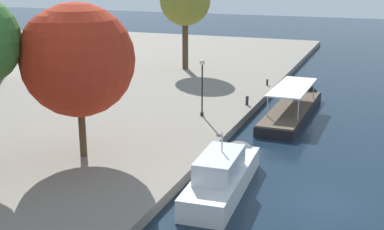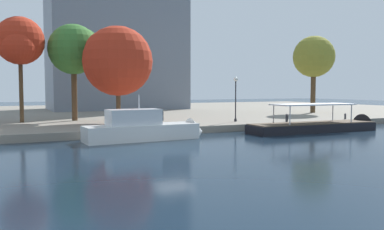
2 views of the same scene
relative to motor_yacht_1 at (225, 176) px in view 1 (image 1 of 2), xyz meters
The scene contains 8 objects.
ground_plane 5.69m from the motor_yacht_1, 92.62° to the right, with size 220.00×220.00×0.00m, color #142333.
motor_yacht_1 is the anchor object (origin of this frame).
tour_boat_2 17.08m from the motor_yacht_1, ahead, with size 14.28×3.31×3.82m.
mooring_bollard_0 16.32m from the motor_yacht_1, 10.44° to the left, with size 0.28×0.28×0.81m.
mooring_bollard_1 24.48m from the motor_yacht_1, ahead, with size 0.22×0.22×0.66m.
lamp_post 13.00m from the motor_yacht_1, 25.53° to the left, with size 0.44×0.44×4.57m.
tree_0 33.67m from the motor_yacht_1, 25.08° to the left, with size 5.81×5.81×10.84m.
tree_4 11.40m from the motor_yacht_1, 89.56° to the left, with size 6.92×6.92×9.59m.
Camera 1 is at (-25.90, -2.26, 12.13)m, focal length 48.24 mm.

